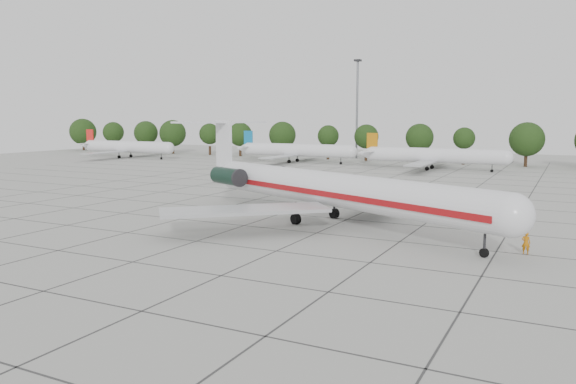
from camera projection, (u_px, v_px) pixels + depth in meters
name	position (u px, v px, depth m)	size (l,w,h in m)	color
ground	(317.00, 233.00, 52.74)	(260.00, 260.00, 0.00)	#A6A69F
apron_joints	(369.00, 210.00, 65.97)	(170.00, 170.00, 0.02)	#383838
main_airliner	(320.00, 187.00, 57.88)	(42.36, 31.80, 10.38)	silver
ground_crew	(526.00, 243.00, 44.63)	(0.66, 0.43, 1.81)	#BB690B
bg_airliner_a	(127.00, 147.00, 147.91)	(28.24, 27.20, 7.40)	silver
bg_airliner_b	(296.00, 150.00, 133.13)	(28.24, 27.20, 7.40)	silver
bg_airliner_c	(434.00, 156.00, 114.85)	(28.24, 27.20, 7.40)	silver
tree_line	(420.00, 137.00, 132.19)	(249.86, 8.44, 10.22)	#332114
floodlight_mast	(357.00, 103.00, 145.54)	(1.60, 1.60, 25.45)	slate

